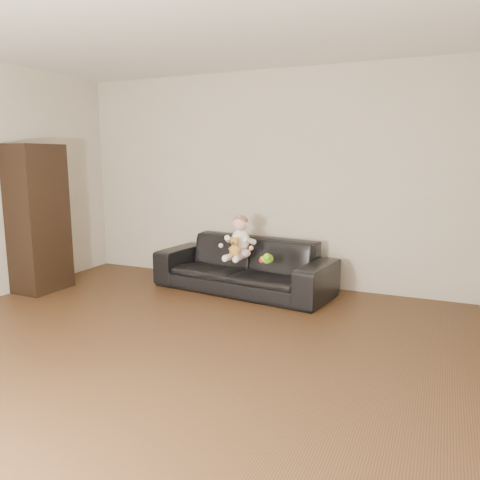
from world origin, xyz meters
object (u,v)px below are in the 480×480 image
at_px(baby, 240,240).
at_px(toy_blue_disc, 265,260).
at_px(sofa, 244,265).
at_px(cabinet, 38,219).
at_px(toy_rattle, 262,260).
at_px(toy_green, 268,259).
at_px(teddy_bear, 235,247).

xyz_separation_m(baby, toy_blue_disc, (0.31, 0.03, -0.22)).
distance_m(sofa, baby, 0.34).
xyz_separation_m(sofa, toy_blue_disc, (0.31, -0.09, 0.10)).
relative_size(cabinet, toy_rattle, 25.82).
height_order(baby, toy_rattle, baby).
height_order(cabinet, toy_green, cabinet).
distance_m(toy_rattle, toy_blue_disc, 0.14).
relative_size(teddy_bear, toy_green, 1.37).
relative_size(sofa, toy_blue_disc, 21.48).
bearing_deg(baby, toy_rattle, -18.17).
bearing_deg(toy_rattle, toy_blue_disc, 93.38).
bearing_deg(teddy_bear, toy_blue_disc, 33.14).
height_order(sofa, toy_blue_disc, sofa).
xyz_separation_m(toy_green, toy_rattle, (-0.07, -0.01, -0.02)).
bearing_deg(toy_green, cabinet, -164.57).
height_order(toy_green, toy_blue_disc, toy_green).
bearing_deg(teddy_bear, sofa, 93.94).
height_order(cabinet, baby, cabinet).
distance_m(sofa, cabinet, 2.47).
bearing_deg(baby, sofa, 90.18).
height_order(sofa, toy_green, sofa).
distance_m(sofa, toy_green, 0.47).
distance_m(baby, toy_green, 0.43).
height_order(baby, toy_green, baby).
height_order(toy_green, toy_rattle, toy_green).
relative_size(sofa, baby, 4.20).
xyz_separation_m(teddy_bear, toy_rattle, (0.31, 0.04, -0.14)).
bearing_deg(cabinet, baby, 22.32).
bearing_deg(toy_rattle, toy_green, 6.70).
bearing_deg(toy_blue_disc, toy_green, -60.75).
xyz_separation_m(teddy_bear, toy_blue_disc, (0.30, 0.18, -0.16)).
bearing_deg(toy_green, sofa, 150.11).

